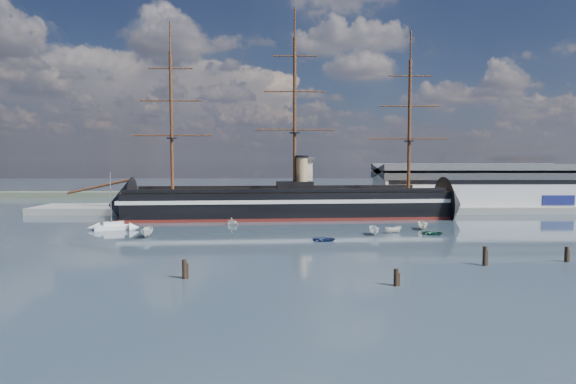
{
  "coord_description": "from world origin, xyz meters",
  "views": [
    {
      "loc": [
        -5.5,
        -74.05,
        16.46
      ],
      "look_at": [
        -3.18,
        35.0,
        9.0
      ],
      "focal_mm": 30.0,
      "sensor_mm": 36.0,
      "label": 1
    }
  ],
  "objects": [
    {
      "name": "sailboat",
      "position": [
        -43.69,
        37.77,
        0.86
      ],
      "size": [
        8.76,
        5.09,
        13.47
      ],
      "rotation": [
        0.0,
        0.0,
        0.33
      ],
      "color": "white",
      "rests_on": "ground"
    },
    {
      "name": "piling_near_right",
      "position": [
        26.52,
        -1.22,
        0.0
      ],
      "size": [
        0.64,
        0.64,
        3.7
      ],
      "primitive_type": "cylinder",
      "color": "black",
      "rests_on": "ground"
    },
    {
      "name": "quay_tower",
      "position": [
        3.0,
        73.0,
        9.75
      ],
      "size": [
        5.0,
        5.0,
        15.0
      ],
      "color": "silver",
      "rests_on": "ground"
    },
    {
      "name": "motorboat_a",
      "position": [
        -33.11,
        27.12,
        0.0
      ],
      "size": [
        6.57,
        2.66,
        2.59
      ],
      "primitive_type": "imported",
      "rotation": [
        0.0,
        0.0,
        0.04
      ],
      "color": "white",
      "rests_on": "ground"
    },
    {
      "name": "piling_near_left",
      "position": [
        -18.39,
        -8.44,
        0.0
      ],
      "size": [
        0.64,
        0.64,
        3.41
      ],
      "primitive_type": "cylinder",
      "color": "black",
      "rests_on": "ground"
    },
    {
      "name": "warehouse",
      "position": [
        58.0,
        80.0,
        7.98
      ],
      "size": [
        63.0,
        21.0,
        11.6
      ],
      "color": "#B7BABC",
      "rests_on": "ground"
    },
    {
      "name": "warship",
      "position": [
        -4.54,
        60.0,
        4.04
      ],
      "size": [
        113.38,
        22.04,
        53.94
      ],
      "rotation": [
        0.0,
        0.0,
        0.06
      ],
      "color": "black",
      "rests_on": "ground"
    },
    {
      "name": "ground",
      "position": [
        0.0,
        40.0,
        0.0
      ],
      "size": [
        600.0,
        600.0,
        0.0
      ],
      "primitive_type": "plane",
      "color": "#213343",
      "rests_on": "ground"
    },
    {
      "name": "quay",
      "position": [
        10.0,
        76.0,
        0.0
      ],
      "size": [
        180.0,
        18.0,
        2.0
      ],
      "primitive_type": "cube",
      "color": "slate",
      "rests_on": "ground"
    },
    {
      "name": "motorboat_f",
      "position": [
        28.43,
        36.85,
        0.0
      ],
      "size": [
        6.18,
        2.95,
        2.38
      ],
      "primitive_type": "imported",
      "rotation": [
        0.0,
        0.0,
        -0.13
      ],
      "color": "#EBE7CB",
      "rests_on": "ground"
    },
    {
      "name": "piling_far_right",
      "position": [
        40.82,
        1.16,
        0.0
      ],
      "size": [
        0.64,
        0.64,
        3.18
      ],
      "primitive_type": "cylinder",
      "color": "black",
      "rests_on": "ground"
    },
    {
      "name": "motorboat_c",
      "position": [
        15.46,
        29.13,
        0.0
      ],
      "size": [
        5.97,
        2.42,
        2.35
      ],
      "primitive_type": "imported",
      "rotation": [
        0.0,
        0.0,
        -0.05
      ],
      "color": "white",
      "rests_on": "ground"
    },
    {
      "name": "motorboat_d",
      "position": [
        -16.97,
        45.7,
        0.0
      ],
      "size": [
        5.82,
        5.82,
        2.11
      ],
      "primitive_type": "imported",
      "rotation": [
        0.0,
        0.0,
        0.79
      ],
      "color": "white",
      "rests_on": "ground"
    },
    {
      "name": "motorboat_g",
      "position": [
        20.29,
        31.81,
        0.0
      ],
      "size": [
        2.53,
        4.81,
        1.83
      ],
      "primitive_type": "imported",
      "rotation": [
        0.0,
        0.0,
        1.77
      ],
      "color": "white",
      "rests_on": "ground"
    },
    {
      "name": "piling_near_mid",
      "position": [
        9.86,
        -12.83,
        0.0
      ],
      "size": [
        0.64,
        0.64,
        2.96
      ],
      "primitive_type": "cylinder",
      "color": "black",
      "rests_on": "ground"
    },
    {
      "name": "motorboat_e",
      "position": [
        28.22,
        29.2,
        0.0
      ],
      "size": [
        2.09,
        3.03,
        1.31
      ],
      "primitive_type": "imported",
      "rotation": [
        0.0,
        0.0,
        1.19
      ],
      "color": "#2A5D4B",
      "rests_on": "ground"
    },
    {
      "name": "motorboat_b",
      "position": [
        3.79,
        21.36,
        0.0
      ],
      "size": [
        1.69,
        3.04,
        1.34
      ],
      "primitive_type": "imported",
      "rotation": [
        0.0,
        0.0,
        1.37
      ],
      "color": "navy",
      "rests_on": "ground"
    }
  ]
}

